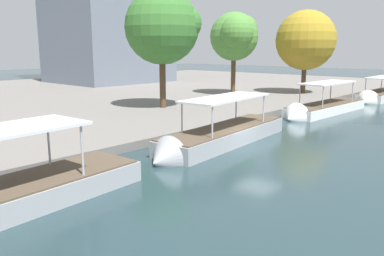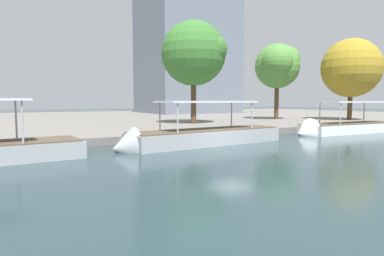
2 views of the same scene
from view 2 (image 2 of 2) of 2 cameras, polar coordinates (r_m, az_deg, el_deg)
ground_plane at (r=21.78m, az=6.45°, el=-3.44°), size 220.00×220.00×0.00m
dock_promenade at (r=51.89m, az=-15.41°, el=1.45°), size 120.00×55.00×0.55m
tour_boat_2 at (r=23.11m, az=0.93°, el=-2.04°), size 13.02×3.84×4.05m
tour_boat_3 at (r=34.73m, az=24.51°, el=-0.20°), size 12.75×3.38×4.04m
tree_0 at (r=37.17m, az=0.34°, el=12.66°), size 6.97×6.97×11.06m
tree_1 at (r=48.29m, az=25.17°, el=9.57°), size 7.48×7.48×10.40m
tree_4 at (r=46.74m, az=14.45°, el=10.37°), size 6.33×6.28×10.05m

